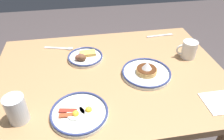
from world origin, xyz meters
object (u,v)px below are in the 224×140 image
at_px(plate_center_pancakes, 146,72).
at_px(fork_near, 160,36).
at_px(tea_spoon, 63,48).
at_px(plate_far_companion, 79,113).
at_px(paper_napkin, 220,102).
at_px(drinking_glass, 17,110).
at_px(coffee_mug, 189,49).
at_px(plate_near_main, 85,57).

relative_size(plate_center_pancakes, fork_near, 1.37).
xyz_separation_m(plate_center_pancakes, tea_spoon, (0.43, -0.34, -0.01)).
distance_m(plate_far_companion, paper_napkin, 0.63).
distance_m(plate_far_companion, drinking_glass, 0.25).
xyz_separation_m(coffee_mug, paper_napkin, (0.02, 0.38, -0.05)).
bearing_deg(coffee_mug, plate_near_main, -7.53).
bearing_deg(coffee_mug, plate_far_companion, 27.93).
xyz_separation_m(plate_near_main, coffee_mug, (-0.59, 0.08, 0.04)).
height_order(coffee_mug, tea_spoon, coffee_mug).
relative_size(plate_center_pancakes, plate_far_companion, 1.05).
xyz_separation_m(plate_near_main, tea_spoon, (0.13, -0.14, -0.01)).
xyz_separation_m(coffee_mug, tea_spoon, (0.72, -0.22, -0.05)).
bearing_deg(drinking_glass, plate_far_companion, 176.11).
distance_m(plate_center_pancakes, drinking_glass, 0.64).
height_order(paper_napkin, tea_spoon, tea_spoon).
bearing_deg(plate_center_pancakes, fork_near, -118.86).
xyz_separation_m(plate_far_companion, tea_spoon, (0.08, -0.56, -0.01)).
bearing_deg(tea_spoon, plate_center_pancakes, 141.88).
xyz_separation_m(plate_center_pancakes, plate_far_companion, (0.36, 0.22, -0.00)).
xyz_separation_m(drinking_glass, paper_napkin, (-0.87, 0.05, -0.05)).
relative_size(plate_near_main, paper_napkin, 1.36).
xyz_separation_m(plate_center_pancakes, drinking_glass, (0.60, 0.20, 0.04)).
distance_m(plate_near_main, paper_napkin, 0.74).
distance_m(plate_near_main, plate_center_pancakes, 0.37).
relative_size(plate_near_main, plate_center_pancakes, 0.79).
bearing_deg(plate_center_pancakes, plate_far_companion, 31.44).
bearing_deg(plate_center_pancakes, tea_spoon, -38.12).
xyz_separation_m(plate_far_companion, drinking_glass, (0.24, -0.02, 0.04)).
distance_m(fork_near, tea_spoon, 0.66).
distance_m(coffee_mug, fork_near, 0.29).
relative_size(plate_near_main, tea_spoon, 1.13).
distance_m(plate_center_pancakes, plate_far_companion, 0.42).
bearing_deg(paper_napkin, plate_center_pancakes, -43.22).
bearing_deg(drinking_glass, plate_near_main, -126.28).
distance_m(plate_far_companion, tea_spoon, 0.56).
bearing_deg(drinking_glass, tea_spoon, -107.36).
bearing_deg(tea_spoon, plate_near_main, 132.49).
bearing_deg(plate_far_companion, plate_near_main, -97.00).
height_order(plate_near_main, drinking_glass, drinking_glass).
distance_m(drinking_glass, tea_spoon, 0.57).
height_order(coffee_mug, fork_near, coffee_mug).
bearing_deg(fork_near, drinking_glass, 36.20).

